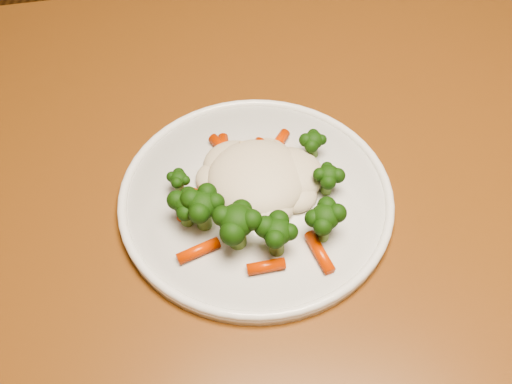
# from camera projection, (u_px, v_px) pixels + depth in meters

# --- Properties ---
(dining_table) EXTENTS (1.34, 1.08, 0.75)m
(dining_table) POSITION_uv_depth(u_px,v_px,m) (249.00, 228.00, 0.81)
(dining_table) COLOR brown
(dining_table) RESTS_ON ground
(plate) EXTENTS (0.30, 0.30, 0.01)m
(plate) POSITION_uv_depth(u_px,v_px,m) (256.00, 200.00, 0.70)
(plate) COLOR white
(plate) RESTS_ON dining_table
(meal) EXTENTS (0.20, 0.20, 0.05)m
(meal) POSITION_uv_depth(u_px,v_px,m) (255.00, 191.00, 0.68)
(meal) COLOR beige
(meal) RESTS_ON plate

